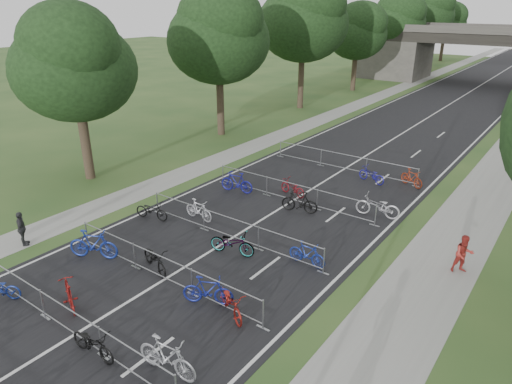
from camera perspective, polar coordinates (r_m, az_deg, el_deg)
road at (r=50.86m, az=22.94°, el=9.99°), size 11.00×140.00×0.01m
sidewalk_left at (r=53.04m, az=15.01°, el=11.45°), size 2.00×140.00×0.01m
lane_markings at (r=50.86m, az=22.93°, el=9.98°), size 0.12×140.00×0.00m
overpass_bridge at (r=64.92m, az=26.89°, el=14.95°), size 31.00×8.00×7.05m
tree_left_0 at (r=27.19m, az=-21.81°, el=14.45°), size 6.72×6.72×10.25m
tree_left_1 at (r=35.05m, az=-4.67°, el=18.76°), size 7.56×7.56×11.53m
tree_left_2 at (r=44.79m, az=5.99°, el=20.60°), size 8.40×8.40×12.81m
tree_left_3 at (r=55.53m, az=12.60°, el=18.91°), size 6.72×6.72×10.25m
tree_left_4 at (r=66.60m, az=17.20°, el=19.73°), size 7.56×7.56×11.53m
tree_left_5 at (r=77.96m, az=20.50°, el=20.24°), size 8.40×8.40×12.81m
tree_left_6 at (r=89.55m, az=22.72°, el=19.03°), size 6.72×6.72×10.25m
barrier_row_2 at (r=15.68m, az=-22.22°, el=-14.80°), size 9.70×0.08×1.10m
barrier_row_3 at (r=17.46m, az=-11.69°, el=-9.31°), size 9.70×0.08×1.10m
barrier_row_4 at (r=19.94m, az=-3.26°, el=-4.54°), size 9.70×0.08×1.10m
barrier_row_5 at (r=23.64m, az=4.41°, el=-0.05°), size 9.70×0.08×1.10m
barrier_row_6 at (r=28.61m, az=10.82°, el=3.70°), size 9.70×0.08×1.10m
bike_9 at (r=17.00m, az=-22.30°, el=-11.80°), size 1.74×1.12×1.02m
bike_10 at (r=14.77m, az=-19.72°, el=-17.38°), size 1.80×0.70×0.93m
bike_11 at (r=13.60m, az=-11.08°, el=-19.58°), size 2.05×0.78×1.20m
bike_12 at (r=19.61m, az=-19.68°, el=-6.20°), size 2.11×1.47×1.25m
bike_13 at (r=18.16m, az=-12.53°, el=-8.18°), size 2.04×1.25×1.01m
bike_14 at (r=16.01m, az=-6.03°, el=-12.17°), size 1.84×1.26×1.08m
bike_15 at (r=15.49m, az=-3.14°, el=-13.62°), size 1.95×1.49×0.98m
bike_16 at (r=22.32m, az=-12.91°, el=-2.25°), size 1.85×0.98×0.93m
bike_17 at (r=21.87m, az=-7.18°, el=-2.24°), size 1.71×0.55×1.01m
bike_18 at (r=18.83m, az=-3.00°, el=-6.38°), size 2.08×1.14×1.04m
bike_19 at (r=18.20m, az=6.41°, el=-7.70°), size 1.63×0.46×0.98m
bike_20 at (r=24.83m, az=-2.42°, el=1.22°), size 1.99×0.87×1.16m
bike_21 at (r=24.52m, az=4.59°, el=0.55°), size 1.78×0.93×0.89m
bike_22 at (r=22.54m, az=5.46°, el=-1.24°), size 1.92×0.95×1.11m
bike_23 at (r=22.74m, az=14.96°, el=-1.73°), size 2.21×1.09×1.11m
bike_26 at (r=27.04m, az=14.23°, el=2.09°), size 1.87×1.08×0.93m
bike_27 at (r=27.13m, az=18.89°, el=1.66°), size 1.65×1.14×0.97m
pedestrian_b at (r=19.22m, az=24.53°, el=-7.11°), size 0.95×0.92×1.54m
pedestrian_c at (r=21.75m, az=-27.23°, el=-4.14°), size 0.96×0.80×1.54m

